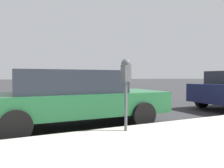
% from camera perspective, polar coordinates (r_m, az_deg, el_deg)
% --- Properties ---
extents(ground_plane, '(220.00, 220.00, 0.00)m').
position_cam_1_polar(ground_plane, '(6.83, -9.53, -8.94)').
color(ground_plane, '#2B2B2D').
extents(parking_meter, '(0.21, 0.19, 1.47)m').
position_cam_1_polar(parking_meter, '(4.43, 3.64, 2.16)').
color(parking_meter, '#4C5156').
rests_on(parking_meter, sidewalk).
extents(car_green, '(2.08, 4.77, 1.44)m').
position_cam_1_polar(car_green, '(5.78, -9.88, -3.27)').
color(car_green, '#1E5B33').
rests_on(car_green, ground_plane).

